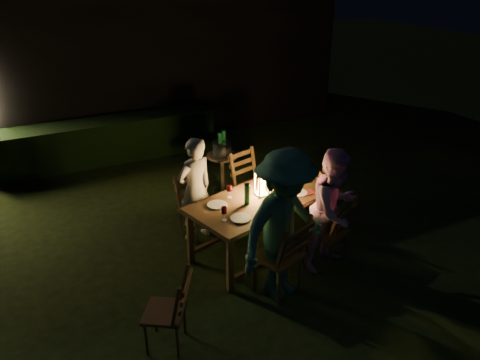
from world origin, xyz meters
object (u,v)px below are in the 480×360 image
side_table (222,159)px  person_opp_left (284,227)px  lantern (262,184)px  person_opp_right (334,210)px  chair_near_left (279,268)px  dining_table (261,203)px  chair_far_left (199,220)px  chair_end (320,201)px  chair_spare (167,323)px  person_house_side (195,190)px  bottle_bucket_a (220,147)px  bottle_bucket_b (224,144)px  bottle_table (247,194)px  ice_bucket (222,148)px  chair_far_right (251,196)px  chair_near_right (328,242)px

side_table → person_opp_left: bearing=-100.0°
lantern → person_opp_right: bearing=-50.1°
chair_near_left → lantern: 1.14m
dining_table → chair_far_left: chair_far_left is taller
chair_end → person_opp_right: (-0.54, -1.00, 0.48)m
chair_spare → person_opp_right: 2.40m
person_house_side → bottle_bucket_a: size_ratio=4.65×
bottle_bucket_a → person_opp_left: bearing=-99.1°
chair_end → lantern: lantern is taller
chair_spare → person_opp_left: size_ratio=0.50×
lantern → bottle_bucket_b: bearing=81.3°
bottle_table → ice_bucket: (0.50, 1.85, -0.14)m
chair_far_right → side_table: bearing=-100.7°
chair_near_left → ice_bucket: (0.48, 2.64, 0.47)m
chair_far_left → chair_spare: (-1.02, -1.71, -0.02)m
bottle_table → ice_bucket: 1.92m
ice_bucket → dining_table: bearing=-98.1°
chair_near_right → chair_end: 1.09m
person_opp_left → bottle_table: size_ratio=6.48×
person_opp_left → bottle_bucket_a: 2.68m
chair_far_right → ice_bucket: 1.01m
chair_near_right → ice_bucket: bearing=77.4°
chair_spare → person_opp_right: size_ratio=0.57×
bottle_bucket_b → chair_near_right: bearing=-82.2°
person_opp_right → bottle_bucket_b: 2.52m
ice_bucket → side_table: bearing=180.0°
dining_table → lantern: size_ratio=5.92×
chair_end → lantern: (-1.15, -0.26, 0.64)m
chair_far_left → person_opp_right: 1.89m
chair_near_right → person_opp_right: size_ratio=0.61×
lantern → bottle_bucket_a: 1.69m
side_table → bottle_bucket_b: bottle_bucket_b is taller
chair_near_left → person_house_side: size_ratio=0.72×
chair_far_left → lantern: size_ratio=2.81×
chair_near_right → bottle_table: 1.22m
chair_far_left → person_opp_left: person_opp_left is taller
ice_bucket → chair_spare: bearing=-123.7°
chair_far_left → chair_spare: 2.00m
dining_table → ice_bucket: ice_bucket is taller
chair_spare → person_opp_left: (1.44, 0.18, 0.63)m
person_opp_right → bottle_table: size_ratio=5.63×
chair_far_left → ice_bucket: (0.89, 1.15, 0.49)m
person_opp_right → person_opp_left: (-0.87, -0.24, 0.12)m
dining_table → chair_near_right: size_ratio=2.16×
chair_near_left → chair_far_left: (-0.41, 1.49, -0.03)m
chair_near_right → bottle_table: (-0.88, 0.56, 0.64)m
bottle_table → bottle_bucket_a: 1.86m
chair_spare → side_table: 3.46m
person_opp_right → ice_bucket: bearing=84.0°
chair_far_right → ice_bucket: bearing=-100.7°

